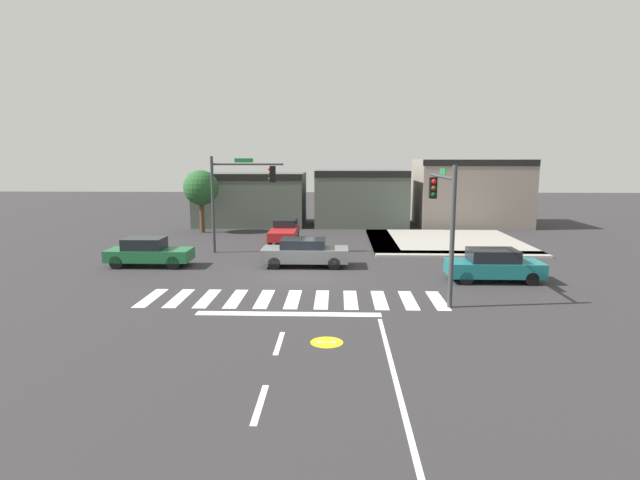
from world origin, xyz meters
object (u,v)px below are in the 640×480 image
at_px(car_red, 284,231).
at_px(car_green, 148,252).
at_px(traffic_signal_southeast, 443,206).
at_px(roadside_tree, 201,188).
at_px(car_teal, 494,265).
at_px(traffic_signal_northwest, 239,187).
at_px(car_gray, 305,252).

xyz_separation_m(car_red, car_green, (-6.30, -8.42, 0.03)).
relative_size(traffic_signal_southeast, car_red, 1.13).
bearing_deg(roadside_tree, traffic_signal_southeast, -50.19).
distance_m(car_red, roadside_tree, 8.20).
distance_m(car_teal, car_green, 17.34).
height_order(traffic_signal_northwest, roadside_tree, traffic_signal_northwest).
xyz_separation_m(traffic_signal_southeast, traffic_signal_northwest, (-10.14, 9.21, 0.22)).
xyz_separation_m(traffic_signal_southeast, car_gray, (-6.01, 5.38, -2.94)).
bearing_deg(traffic_signal_southeast, car_teal, -50.54).
height_order(car_gray, car_green, car_green).
bearing_deg(car_teal, car_gray, -18.49).
distance_m(car_red, car_gray, 8.37).
distance_m(car_gray, car_green, 8.20).
xyz_separation_m(traffic_signal_northwest, roadside_tree, (-4.45, 8.29, -0.55)).
relative_size(traffic_signal_northwest, car_green, 1.32).
distance_m(car_teal, roadside_tree, 23.26).
distance_m(car_teal, car_red, 15.53).
xyz_separation_m(traffic_signal_northwest, car_teal, (13.05, -6.81, -3.16)).
height_order(traffic_signal_southeast, car_red, traffic_signal_southeast).
bearing_deg(car_teal, traffic_signal_southeast, 39.46).
bearing_deg(car_red, car_teal, 44.17).
bearing_deg(car_gray, car_teal, -18.49).
xyz_separation_m(car_red, car_gray, (1.89, -8.15, 0.03)).
distance_m(traffic_signal_northwest, car_teal, 15.05).
relative_size(car_gray, car_green, 1.03).
height_order(traffic_signal_northwest, car_teal, traffic_signal_northwest).
height_order(traffic_signal_northwest, car_red, traffic_signal_northwest).
bearing_deg(traffic_signal_northwest, car_teal, -27.55).
xyz_separation_m(traffic_signal_northwest, car_green, (-4.07, -4.09, -3.16)).
bearing_deg(car_red, car_gray, 13.08).
bearing_deg(traffic_signal_northwest, car_green, -134.89).
relative_size(car_red, car_green, 1.10).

